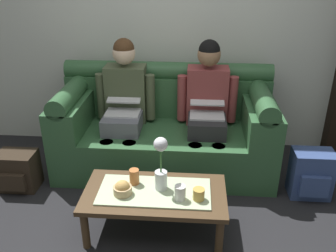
{
  "coord_description": "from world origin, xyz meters",
  "views": [
    {
      "loc": [
        0.26,
        -1.99,
        1.91
      ],
      "look_at": [
        0.05,
        0.79,
        0.59
      ],
      "focal_mm": 39.09,
      "sensor_mm": 36.0,
      "label": 1
    }
  ],
  "objects_px": {
    "cup_near_left": "(199,194)",
    "person_left": "(124,101)",
    "flower_vase": "(161,164)",
    "coffee_table": "(155,196)",
    "cup_near_right": "(180,193)",
    "backpack_left": "(18,171)",
    "person_right": "(207,103)",
    "backpack_right": "(311,174)",
    "couch": "(166,129)",
    "cup_far_center": "(134,177)",
    "snack_bowl": "(123,189)"
  },
  "relations": [
    {
      "from": "cup_near_left",
      "to": "person_left",
      "type": "bearing_deg",
      "value": 123.74
    },
    {
      "from": "cup_near_right",
      "to": "backpack_left",
      "type": "xyz_separation_m",
      "value": [
        -1.45,
        0.54,
        -0.24
      ]
    },
    {
      "from": "coffee_table",
      "to": "snack_bowl",
      "type": "height_order",
      "value": "snack_bowl"
    },
    {
      "from": "cup_near_left",
      "to": "coffee_table",
      "type": "bearing_deg",
      "value": 166.69
    },
    {
      "from": "person_right",
      "to": "cup_far_center",
      "type": "distance_m",
      "value": 1.08
    },
    {
      "from": "coffee_table",
      "to": "person_right",
      "type": "bearing_deg",
      "value": 68.46
    },
    {
      "from": "flower_vase",
      "to": "cup_far_center",
      "type": "relative_size",
      "value": 3.55
    },
    {
      "from": "cup_near_left",
      "to": "cup_far_center",
      "type": "relative_size",
      "value": 0.71
    },
    {
      "from": "couch",
      "to": "backpack_left",
      "type": "xyz_separation_m",
      "value": [
        -1.26,
        -0.52,
        -0.21
      ]
    },
    {
      "from": "person_right",
      "to": "backpack_left",
      "type": "distance_m",
      "value": 1.8
    },
    {
      "from": "cup_near_left",
      "to": "flower_vase",
      "type": "bearing_deg",
      "value": 158.19
    },
    {
      "from": "person_right",
      "to": "backpack_left",
      "type": "xyz_separation_m",
      "value": [
        -1.65,
        -0.52,
        -0.49
      ]
    },
    {
      "from": "cup_near_left",
      "to": "backpack_right",
      "type": "distance_m",
      "value": 1.16
    },
    {
      "from": "snack_bowl",
      "to": "person_left",
      "type": "bearing_deg",
      "value": 99.05
    },
    {
      "from": "person_left",
      "to": "backpack_right",
      "type": "xyz_separation_m",
      "value": [
        1.66,
        -0.44,
        -0.45
      ]
    },
    {
      "from": "flower_vase",
      "to": "backpack_left",
      "type": "xyz_separation_m",
      "value": [
        -1.31,
        0.42,
        -0.39
      ]
    },
    {
      "from": "coffee_table",
      "to": "backpack_right",
      "type": "relative_size",
      "value": 2.48
    },
    {
      "from": "backpack_left",
      "to": "person_right",
      "type": "bearing_deg",
      "value": 17.5
    },
    {
      "from": "coffee_table",
      "to": "flower_vase",
      "type": "xyz_separation_m",
      "value": [
        0.04,
        0.03,
        0.26
      ]
    },
    {
      "from": "flower_vase",
      "to": "cup_far_center",
      "type": "bearing_deg",
      "value": 166.34
    },
    {
      "from": "person_right",
      "to": "cup_near_right",
      "type": "distance_m",
      "value": 1.11
    },
    {
      "from": "person_right",
      "to": "cup_far_center",
      "type": "xyz_separation_m",
      "value": [
        -0.55,
        -0.89,
        -0.25
      ]
    },
    {
      "from": "flower_vase",
      "to": "snack_bowl",
      "type": "distance_m",
      "value": 0.33
    },
    {
      "from": "cup_near_right",
      "to": "couch",
      "type": "bearing_deg",
      "value": 100.04
    },
    {
      "from": "person_right",
      "to": "person_left",
      "type": "bearing_deg",
      "value": -180.0
    },
    {
      "from": "coffee_table",
      "to": "backpack_right",
      "type": "xyz_separation_m",
      "value": [
        1.28,
        0.54,
        -0.1
      ]
    },
    {
      "from": "person_left",
      "to": "cup_near_right",
      "type": "height_order",
      "value": "person_left"
    },
    {
      "from": "cup_near_right",
      "to": "backpack_right",
      "type": "distance_m",
      "value": 1.27
    },
    {
      "from": "person_right",
      "to": "backpack_right",
      "type": "xyz_separation_m",
      "value": [
        0.89,
        -0.44,
        -0.45
      ]
    },
    {
      "from": "flower_vase",
      "to": "snack_bowl",
      "type": "relative_size",
      "value": 3.11
    },
    {
      "from": "couch",
      "to": "cup_near_right",
      "type": "relative_size",
      "value": 18.76
    },
    {
      "from": "cup_near_right",
      "to": "backpack_left",
      "type": "bearing_deg",
      "value": 159.56
    },
    {
      "from": "flower_vase",
      "to": "person_right",
      "type": "bearing_deg",
      "value": 70.11
    },
    {
      "from": "person_right",
      "to": "coffee_table",
      "type": "distance_m",
      "value": 1.11
    },
    {
      "from": "cup_near_right",
      "to": "backpack_right",
      "type": "height_order",
      "value": "cup_near_right"
    },
    {
      "from": "person_right",
      "to": "cup_near_right",
      "type": "height_order",
      "value": "person_right"
    },
    {
      "from": "backpack_right",
      "to": "coffee_table",
      "type": "bearing_deg",
      "value": -157.07
    },
    {
      "from": "coffee_table",
      "to": "cup_far_center",
      "type": "xyz_separation_m",
      "value": [
        -0.16,
        0.08,
        0.11
      ]
    },
    {
      "from": "backpack_right",
      "to": "cup_near_left",
      "type": "bearing_deg",
      "value": -147.34
    },
    {
      "from": "person_left",
      "to": "flower_vase",
      "type": "bearing_deg",
      "value": -65.48
    },
    {
      "from": "coffee_table",
      "to": "cup_near_left",
      "type": "xyz_separation_m",
      "value": [
        0.32,
        -0.08,
        0.09
      ]
    },
    {
      "from": "backpack_right",
      "to": "flower_vase",
      "type": "bearing_deg",
      "value": -157.68
    },
    {
      "from": "coffee_table",
      "to": "backpack_right",
      "type": "height_order",
      "value": "backpack_right"
    },
    {
      "from": "backpack_left",
      "to": "cup_near_left",
      "type": "bearing_deg",
      "value": -18.65
    },
    {
      "from": "couch",
      "to": "cup_far_center",
      "type": "xyz_separation_m",
      "value": [
        -0.16,
        -0.9,
        0.04
      ]
    },
    {
      "from": "cup_far_center",
      "to": "cup_near_left",
      "type": "bearing_deg",
      "value": -18.42
    },
    {
      "from": "snack_bowl",
      "to": "backpack_right",
      "type": "xyz_separation_m",
      "value": [
        1.5,
        0.59,
        -0.19
      ]
    },
    {
      "from": "coffee_table",
      "to": "cup_far_center",
      "type": "distance_m",
      "value": 0.21
    },
    {
      "from": "coffee_table",
      "to": "cup_near_right",
      "type": "height_order",
      "value": "cup_near_right"
    },
    {
      "from": "flower_vase",
      "to": "coffee_table",
      "type": "bearing_deg",
      "value": -142.51
    }
  ]
}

